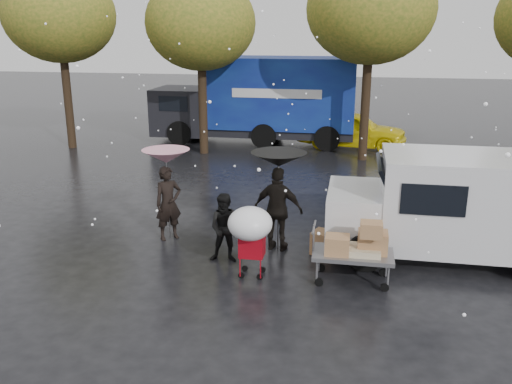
% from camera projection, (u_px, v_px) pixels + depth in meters
% --- Properties ---
extents(ground, '(90.00, 90.00, 0.00)m').
position_uv_depth(ground, '(237.00, 268.00, 10.89)').
color(ground, black).
rests_on(ground, ground).
extents(person_pink, '(0.73, 0.71, 1.69)m').
position_uv_depth(person_pink, '(168.00, 203.00, 12.21)').
color(person_pink, black).
rests_on(person_pink, ground).
extents(person_middle, '(0.76, 0.62, 1.45)m').
position_uv_depth(person_middle, '(226.00, 228.00, 11.03)').
color(person_middle, black).
rests_on(person_middle, ground).
extents(person_black, '(1.14, 0.62, 1.84)m').
position_uv_depth(person_black, '(278.00, 209.00, 11.57)').
color(person_black, black).
rests_on(person_black, ground).
extents(umbrella_pink, '(1.05, 1.05, 2.08)m').
position_uv_depth(umbrella_pink, '(166.00, 156.00, 11.89)').
color(umbrella_pink, '#4C4C4C').
rests_on(umbrella_pink, ground).
extents(umbrella_black, '(1.18, 1.18, 2.17)m').
position_uv_depth(umbrella_black, '(279.00, 159.00, 11.25)').
color(umbrella_black, '#4C4C4C').
rests_on(umbrella_black, ground).
extents(vendor_cart, '(1.52, 0.80, 1.27)m').
position_uv_depth(vendor_cart, '(358.00, 246.00, 10.12)').
color(vendor_cart, slate).
rests_on(vendor_cart, ground).
extents(shopping_cart, '(0.84, 0.84, 1.46)m').
position_uv_depth(shopping_cart, '(250.00, 227.00, 10.13)').
color(shopping_cart, '#A90916').
rests_on(shopping_cart, ground).
extents(white_van, '(4.91, 2.18, 2.20)m').
position_uv_depth(white_van, '(456.00, 205.00, 11.08)').
color(white_van, silver).
rests_on(white_van, ground).
extents(blue_truck, '(8.30, 2.60, 3.50)m').
position_uv_depth(blue_truck, '(261.00, 100.00, 22.30)').
color(blue_truck, navy).
rests_on(blue_truck, ground).
extents(box_ground_near, '(0.66, 0.60, 0.49)m').
position_uv_depth(box_ground_near, '(326.00, 243.00, 11.53)').
color(box_ground_near, '#9A7343').
rests_on(box_ground_near, ground).
extents(box_ground_far, '(0.58, 0.51, 0.37)m').
position_uv_depth(box_ground_far, '(367.00, 242.00, 11.73)').
color(box_ground_far, '#9A7343').
rests_on(box_ground_far, ground).
extents(yellow_taxi, '(4.46, 2.28, 1.45)m').
position_uv_depth(yellow_taxi, '(352.00, 129.00, 21.69)').
color(yellow_taxi, yellow).
rests_on(yellow_taxi, ground).
extents(tree_row, '(21.60, 4.40, 7.12)m').
position_uv_depth(tree_row, '(284.00, 16.00, 18.91)').
color(tree_row, black).
rests_on(tree_row, ground).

